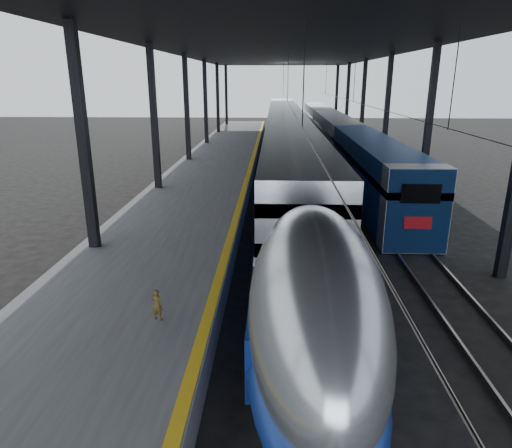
{
  "coord_description": "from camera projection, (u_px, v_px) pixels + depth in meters",
  "views": [
    {
      "loc": [
        1.04,
        -11.17,
        7.1
      ],
      "look_at": [
        0.39,
        4.89,
        2.0
      ],
      "focal_mm": 32.0,
      "sensor_mm": 36.0,
      "label": 1
    }
  ],
  "objects": [
    {
      "name": "platform",
      "position": [
        209.0,
        178.0,
        31.86
      ],
      "size": [
        6.0,
        80.0,
        1.0
      ],
      "primitive_type": "cube",
      "color": "#4C4C4F",
      "rests_on": "ground"
    },
    {
      "name": "yellow_strip",
      "position": [
        249.0,
        172.0,
        31.6
      ],
      "size": [
        0.3,
        80.0,
        0.01
      ],
      "primitive_type": "cube",
      "color": "gold",
      "rests_on": "platform"
    },
    {
      "name": "canopy",
      "position": [
        289.0,
        46.0,
        29.05
      ],
      "size": [
        18.0,
        75.0,
        9.47
      ],
      "color": "black",
      "rests_on": "ground"
    },
    {
      "name": "rails",
      "position": [
        324.0,
        185.0,
        31.68
      ],
      "size": [
        6.52,
        80.0,
        0.16
      ],
      "color": "slate",
      "rests_on": "ground"
    },
    {
      "name": "child",
      "position": [
        157.0,
        305.0,
        12.03
      ],
      "size": [
        0.36,
        0.28,
        0.87
      ],
      "primitive_type": "imported",
      "rotation": [
        0.0,
        0.0,
        2.9
      ],
      "color": "#513D1B",
      "rests_on": "platform"
    },
    {
      "name": "ground",
      "position": [
        235.0,
        344.0,
        12.83
      ],
      "size": [
        160.0,
        160.0,
        0.0
      ],
      "primitive_type": "plane",
      "color": "black",
      "rests_on": "ground"
    },
    {
      "name": "second_train",
      "position": [
        335.0,
        135.0,
        44.7
      ],
      "size": [
        2.69,
        56.05,
        3.71
      ],
      "color": "navy",
      "rests_on": "ground"
    },
    {
      "name": "tgv_train",
      "position": [
        286.0,
        145.0,
        36.54
      ],
      "size": [
        3.1,
        65.2,
        4.45
      ],
      "color": "#B9BBC0",
      "rests_on": "ground"
    }
  ]
}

